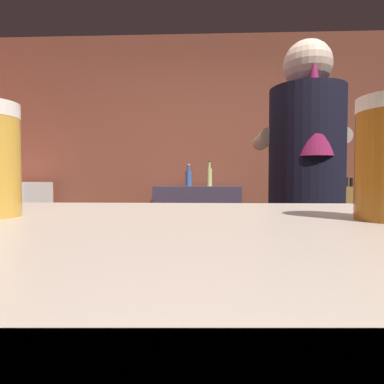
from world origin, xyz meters
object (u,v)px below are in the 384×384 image
(bottle_hot_sauce, at_px, (209,176))
(knife_block, at_px, (351,203))
(mini_fridge, at_px, (13,237))
(bartender, at_px, (306,202))
(bottle_olive_oil, at_px, (189,177))
(chefs_knife, at_px, (332,220))
(mixing_bowl, at_px, (205,215))

(bottle_hot_sauce, bearing_deg, knife_block, -58.05)
(mini_fridge, relative_size, knife_block, 4.02)
(bartender, distance_m, bottle_olive_oil, 2.00)
(knife_block, bearing_deg, chefs_knife, -159.36)
(mini_fridge, bearing_deg, knife_block, -22.79)
(bartender, xyz_separation_m, bottle_hot_sauce, (-0.43, 1.79, 0.14))
(mini_fridge, relative_size, bottle_olive_oil, 4.77)
(chefs_knife, distance_m, bottle_olive_oil, 1.76)
(knife_block, relative_size, chefs_knife, 1.14)
(bottle_hot_sauce, bearing_deg, mini_fridge, -175.48)
(knife_block, distance_m, mixing_bowl, 0.88)
(bottle_olive_oil, bearing_deg, mixing_bowl, -83.09)
(knife_block, relative_size, bottle_olive_oil, 1.19)
(mini_fridge, height_order, bottle_olive_oil, bottle_olive_oil)
(bottle_olive_oil, bearing_deg, bartender, -71.10)
(mixing_bowl, distance_m, chefs_knife, 0.76)
(bartender, distance_m, bottle_hot_sauce, 1.84)
(mini_fridge, height_order, knife_block, knife_block)
(mixing_bowl, bearing_deg, bottle_olive_oil, 96.91)
(bartender, xyz_separation_m, bottle_olive_oil, (-0.65, 1.88, 0.12))
(knife_block, xyz_separation_m, bottle_olive_oil, (-1.05, 1.43, 0.16))
(mixing_bowl, bearing_deg, bottle_hot_sauce, 88.07)
(bartender, bearing_deg, chefs_knife, -33.21)
(mini_fridge, bearing_deg, chefs_knife, -24.58)
(mixing_bowl, relative_size, bottle_hot_sauce, 0.66)
(bartender, height_order, bottle_hot_sauce, bartender)
(mixing_bowl, xyz_separation_m, chefs_knife, (0.75, -0.06, -0.02))
(bartender, bearing_deg, bottle_olive_oil, 20.38)
(mixing_bowl, bearing_deg, bartender, -44.39)
(knife_block, bearing_deg, bottle_olive_oil, 126.26)
(chefs_knife, height_order, bottle_olive_oil, bottle_olive_oil)
(bartender, bearing_deg, knife_block, -40.41)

